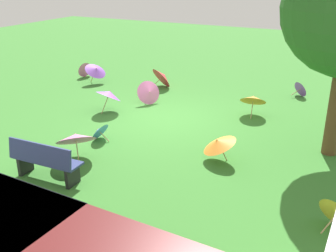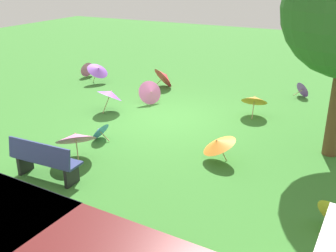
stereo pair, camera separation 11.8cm
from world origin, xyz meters
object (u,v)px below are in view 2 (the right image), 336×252
park_bench (44,160)px  parasol_orange_0 (218,143)px  parasol_purple_0 (304,89)px  parasol_pink_0 (87,69)px  parasol_pink_2 (150,92)px  parasol_purple_1 (110,94)px  parasol_purple_3 (98,69)px  parasol_orange_1 (254,99)px  parasol_pink_1 (76,137)px  parasol_blue_0 (99,131)px  parasol_red_0 (165,76)px

park_bench → parasol_orange_0: size_ratio=1.47×
parasol_purple_0 → parasol_pink_0: bearing=8.6°
parasol_orange_0 → parasol_pink_2: parasol_pink_2 is taller
parasol_purple_1 → parasol_pink_2: size_ratio=1.19×
park_bench → parasol_purple_3: park_bench is taller
parasol_pink_2 → parasol_orange_1: bearing=-172.6°
parasol_orange_0 → parasol_purple_0: bearing=-98.0°
parasol_purple_0 → parasol_orange_1: (0.99, 2.68, 0.24)m
parasol_orange_0 → parasol_purple_1: parasol_purple_1 is taller
parasol_pink_1 → parasol_purple_0: bearing=-117.0°
parasol_blue_0 → parasol_red_0: size_ratio=0.52×
parasol_orange_1 → parasol_pink_1: bearing=59.6°
parasol_pink_0 → parasol_pink_2: (-4.12, 1.83, 0.07)m
parasol_blue_0 → parasol_purple_3: bearing=-52.9°
park_bench → parasol_orange_0: (-2.93, -2.53, -0.01)m
parasol_red_0 → parasol_pink_2: 1.99m
parasol_pink_0 → parasol_orange_0: parasol_orange_0 is taller
park_bench → parasol_purple_3: (3.64, -6.71, 0.08)m
parasol_purple_0 → parasol_red_0: size_ratio=0.58×
parasol_red_0 → parasol_pink_1: 6.41m
parasol_pink_0 → parasol_pink_2: parasol_pink_2 is taller
parasol_purple_1 → parasol_purple_3: 3.42m
parasol_blue_0 → parasol_red_0: 5.22m
parasol_pink_0 → parasol_pink_2: size_ratio=0.77×
parasol_pink_2 → parasol_orange_1: parasol_orange_1 is taller
parasol_purple_3 → parasol_red_0: bearing=-164.6°
parasol_blue_0 → parasol_red_0: bearing=-81.1°
parasol_purple_1 → parasol_red_0: bearing=-93.8°
parasol_purple_1 → parasol_pink_1: 3.37m
parasol_pink_1 → parasol_orange_0: bearing=-154.2°
parasol_pink_0 → parasol_purple_1: size_ratio=0.64×
parasol_pink_1 → parasol_purple_3: size_ratio=1.33×
parasol_blue_0 → parasol_purple_1: 2.24m
parasol_purple_1 → parasol_purple_0: bearing=-139.2°
parasol_purple_3 → parasol_orange_0: bearing=147.5°
parasol_blue_0 → parasol_pink_2: 3.25m
parasol_orange_1 → parasol_purple_3: bearing=-6.9°
park_bench → parasol_red_0: (1.08, -7.41, -0.04)m
park_bench → parasol_red_0: size_ratio=1.43×
parasol_blue_0 → parasol_purple_0: size_ratio=0.89×
park_bench → parasol_blue_0: bearing=-83.2°
parasol_orange_0 → parasol_red_0: size_ratio=0.97×
parasol_orange_0 → parasol_pink_2: (3.52, -2.96, -0.07)m
parasol_orange_0 → parasol_orange_1: parasol_orange_1 is taller
parasol_purple_0 → parasol_purple_1: bearing=40.8°
parasol_orange_0 → parasol_pink_2: bearing=-40.0°
parasol_orange_0 → parasol_pink_1: parasol_pink_1 is taller
parasol_purple_0 → parasol_orange_1: size_ratio=0.73×
parasol_red_0 → parasol_pink_2: bearing=104.3°
parasol_pink_0 → parasol_purple_0: bearing=-171.4°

